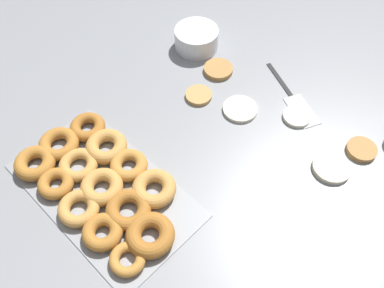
% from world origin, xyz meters
% --- Properties ---
extents(ground_plane, '(3.00, 3.00, 0.00)m').
position_xyz_m(ground_plane, '(0.00, 0.00, 0.00)').
color(ground_plane, gray).
extents(pancake_0, '(0.10, 0.10, 0.01)m').
position_xyz_m(pancake_0, '(0.23, 0.10, 0.01)').
color(pancake_0, beige).
rests_on(pancake_0, ground_plane).
extents(pancake_1, '(0.08, 0.08, 0.01)m').
position_xyz_m(pancake_1, '(0.06, 0.19, 0.01)').
color(pancake_1, silver).
rests_on(pancake_1, ground_plane).
extents(pancake_2, '(0.09, 0.09, 0.02)m').
position_xyz_m(pancake_2, '(-0.24, 0.17, 0.01)').
color(pancake_2, '#B27F42').
rests_on(pancake_2, ground_plane).
extents(pancake_3, '(0.10, 0.10, 0.01)m').
position_xyz_m(pancake_3, '(-0.08, 0.09, 0.01)').
color(pancake_3, beige).
rests_on(pancake_3, ground_plane).
extents(pancake_4, '(0.08, 0.08, 0.01)m').
position_xyz_m(pancake_4, '(-0.21, 0.04, 0.01)').
color(pancake_4, tan).
rests_on(pancake_4, ground_plane).
extents(pancake_5, '(0.08, 0.08, 0.02)m').
position_xyz_m(pancake_5, '(0.26, 0.21, 0.01)').
color(pancake_5, '#B27F42').
rests_on(pancake_5, ground_plane).
extents(donut_tray, '(0.51, 0.29, 0.04)m').
position_xyz_m(donut_tray, '(-0.17, -0.37, 0.02)').
color(donut_tray, '#93969B').
rests_on(donut_tray, ground_plane).
extents(batter_bowl, '(0.15, 0.15, 0.07)m').
position_xyz_m(batter_bowl, '(-0.38, 0.21, 0.04)').
color(batter_bowl, white).
rests_on(batter_bowl, ground_plane).
extents(spatula, '(0.27, 0.15, 0.01)m').
position_xyz_m(spatula, '(0.02, 0.23, 0.00)').
color(spatula, black).
rests_on(spatula, ground_plane).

